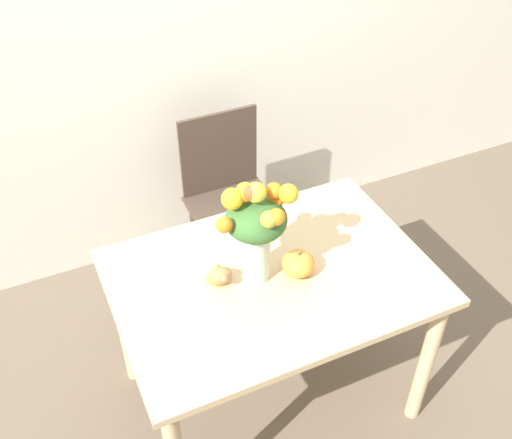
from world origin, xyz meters
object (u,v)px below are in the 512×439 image
turkey_figurine (219,273)px  dining_chair_near_window (231,200)px  pumpkin (298,264)px  flower_vase (256,225)px

turkey_figurine → dining_chair_near_window: size_ratio=0.13×
pumpkin → turkey_figurine: (-0.28, 0.09, -0.01)m
dining_chair_near_window → pumpkin: bearing=-95.2°
turkey_figurine → dining_chair_near_window: bearing=65.0°
dining_chair_near_window → flower_vase: bearing=-105.8°
turkey_figurine → dining_chair_near_window: (0.35, 0.74, -0.31)m
flower_vase → pumpkin: flower_vase is taller
flower_vase → turkey_figurine: 0.25m
turkey_figurine → pumpkin: bearing=-17.2°
pumpkin → dining_chair_near_window: (0.07, 0.83, -0.32)m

